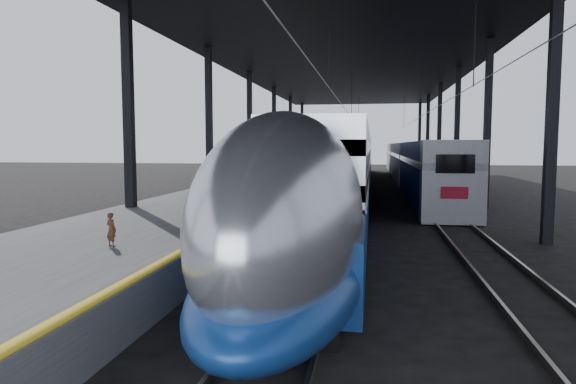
# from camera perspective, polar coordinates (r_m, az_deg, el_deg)

# --- Properties ---
(ground) EXTENTS (160.00, 160.00, 0.00)m
(ground) POSITION_cam_1_polar(r_m,az_deg,el_deg) (14.70, -5.06, -8.30)
(ground) COLOR black
(ground) RESTS_ON ground
(platform) EXTENTS (6.00, 80.00, 1.00)m
(platform) POSITION_cam_1_polar(r_m,az_deg,el_deg) (34.69, -2.48, 0.36)
(platform) COLOR #4C4C4F
(platform) RESTS_ON ground
(yellow_strip) EXTENTS (0.30, 80.00, 0.01)m
(yellow_strip) POSITION_cam_1_polar(r_m,az_deg,el_deg) (34.19, 2.12, 1.14)
(yellow_strip) COLOR gold
(yellow_strip) RESTS_ON platform
(rails) EXTENTS (6.52, 80.00, 0.16)m
(rails) POSITION_cam_1_polar(r_m,az_deg,el_deg) (34.02, 10.83, -0.53)
(rails) COLOR slate
(rails) RESTS_ON ground
(canopy) EXTENTS (18.00, 75.00, 9.47)m
(canopy) POSITION_cam_1_polar(r_m,az_deg,el_deg) (34.35, 6.62, 14.71)
(canopy) COLOR black
(canopy) RESTS_ON ground
(tgv_train) EXTENTS (2.93, 65.20, 4.20)m
(tgv_train) POSITION_cam_1_polar(r_m,az_deg,el_deg) (37.06, 6.89, 2.91)
(tgv_train) COLOR #B8BABF
(tgv_train) RESTS_ON ground
(second_train) EXTENTS (2.66, 56.05, 3.66)m
(second_train) POSITION_cam_1_polar(r_m,az_deg,el_deg) (49.70, 13.29, 3.26)
(second_train) COLOR navy
(second_train) RESTS_ON ground
(child) EXTENTS (0.36, 0.30, 0.83)m
(child) POSITION_cam_1_polar(r_m,az_deg,el_deg) (13.02, -19.04, -3.97)
(child) COLOR #482918
(child) RESTS_ON platform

